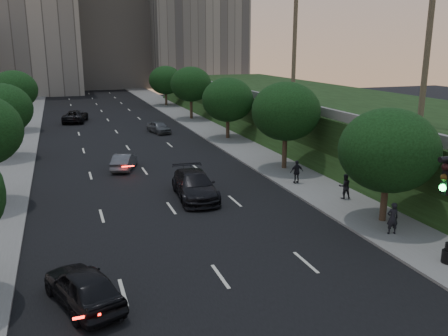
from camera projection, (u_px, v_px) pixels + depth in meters
name	position (u px, v px, depth m)	size (l,w,h in m)	color
road_surface	(131.00, 152.00, 42.54)	(16.00, 140.00, 0.02)	black
sidewalk_right	(238.00, 144.00, 45.78)	(4.50, 140.00, 0.15)	slate
sidewalk_left	(7.00, 160.00, 39.26)	(4.50, 140.00, 0.15)	slate
embankment	(355.00, 121.00, 47.20)	(18.00, 90.00, 4.00)	black
parapet_wall	(278.00, 101.00, 43.91)	(0.35, 90.00, 0.70)	slate
office_block_left	(5.00, 9.00, 90.75)	(26.00, 20.00, 32.00)	gray
office_block_mid	(108.00, 28.00, 107.00)	(22.00, 18.00, 26.00)	#9A978D
office_block_right	(191.00, 5.00, 105.98)	(20.00, 22.00, 36.00)	gray
tree_right_a	(388.00, 150.00, 24.69)	(5.20, 5.20, 6.24)	#38281C
tree_right_b	(286.00, 111.00, 35.54)	(5.20, 5.20, 6.74)	#38281C
tree_right_c	(228.00, 100.00, 47.55)	(5.20, 5.20, 6.24)	#38281C
tree_right_d	(191.00, 84.00, 60.22)	(5.20, 5.20, 6.74)	#38281C
tree_right_e	(166.00, 80.00, 74.06)	(5.20, 5.20, 6.24)	#38281C
tree_left_c	(1.00, 109.00, 39.12)	(5.00, 5.00, 6.34)	#38281C
tree_left_d	(14.00, 90.00, 51.83)	(5.00, 5.00, 6.71)	#38281C
sedan_near_left	(83.00, 286.00, 17.38)	(1.77, 4.41, 1.50)	black
sedan_mid_left	(124.00, 161.00, 36.56)	(1.34, 3.85, 1.27)	#4D4F54
sedan_far_left	(75.00, 116.00, 59.02)	(2.50, 5.41, 1.50)	black
sedan_near_right	(195.00, 185.00, 29.66)	(2.31, 5.68, 1.65)	black
sedan_far_right	(159.00, 127.00, 51.71)	(1.54, 3.83, 1.31)	#4C5053
pedestrian_a	(393.00, 218.00, 23.61)	(0.60, 0.39, 1.65)	black
pedestrian_b	(345.00, 186.00, 29.11)	(0.76, 0.59, 1.56)	black
pedestrian_c	(297.00, 172.00, 32.36)	(0.93, 0.39, 1.59)	black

